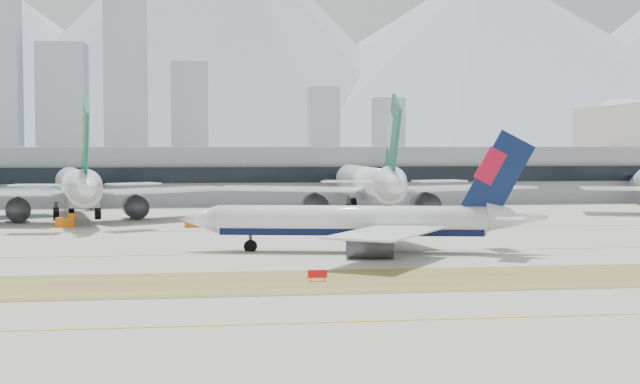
{
  "coord_description": "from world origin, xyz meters",
  "views": [
    {
      "loc": [
        -19.79,
        -130.8,
        15.37
      ],
      "look_at": [
        0.6,
        18.0,
        7.5
      ],
      "focal_mm": 50.0,
      "sensor_mm": 36.0,
      "label": 1
    }
  ],
  "objects": [
    {
      "name": "apron_markings",
      "position": [
        0.0,
        -53.95,
        0.02
      ],
      "size": [
        360.0,
        122.22,
        0.06
      ],
      "color": "brown",
      "rests_on": "ground"
    },
    {
      "name": "ground",
      "position": [
        0.0,
        0.0,
        0.0
      ],
      "size": [
        3000.0,
        3000.0,
        0.0
      ],
      "primitive_type": "plane",
      "color": "#A09D96",
      "rests_on": "ground"
    },
    {
      "name": "gse_b",
      "position": [
        -44.47,
        41.15,
        1.05
      ],
      "size": [
        3.55,
        2.0,
        2.6
      ],
      "color": "orange",
      "rests_on": "ground"
    },
    {
      "name": "widebody_eva",
      "position": [
        -44.57,
        57.51,
        6.52
      ],
      "size": [
        67.54,
        67.01,
        24.52
      ],
      "rotation": [
        0.0,
        0.0,
        1.76
      ],
      "color": "white",
      "rests_on": "ground"
    },
    {
      "name": "city_skyline",
      "position": [
        -106.76,
        453.42,
        49.8
      ],
      "size": [
        342.0,
        49.8,
        140.0
      ],
      "color": "#9CA4B1",
      "rests_on": "ground"
    },
    {
      "name": "mountain_ridge",
      "position": [
        33.0,
        1404.14,
        181.85
      ],
      "size": [
        2830.0,
        1120.0,
        470.0
      ],
      "color": "#9EA8B7",
      "rests_on": "ground"
    },
    {
      "name": "widebody_cathay",
      "position": [
        16.86,
        57.94,
        6.76
      ],
      "size": [
        71.35,
        69.59,
        25.43
      ],
      "rotation": [
        0.0,
        0.0,
        1.56
      ],
      "color": "white",
      "rests_on": "ground"
    },
    {
      "name": "gse_extra",
      "position": [
        -20.51,
        38.02,
        1.05
      ],
      "size": [
        3.55,
        2.0,
        2.6
      ],
      "color": "orange",
      "rests_on": "ground"
    },
    {
      "name": "hold_sign_left",
      "position": [
        -6.54,
        -32.0,
        0.88
      ],
      "size": [
        2.2,
        0.15,
        1.35
      ],
      "color": "red",
      "rests_on": "ground"
    },
    {
      "name": "taxiing_airliner",
      "position": [
        3.91,
        -5.29,
        4.3
      ],
      "size": [
        52.73,
        45.23,
        17.84
      ],
      "rotation": [
        0.0,
        0.0,
        2.94
      ],
      "color": "white",
      "rests_on": "ground"
    },
    {
      "name": "terminal",
      "position": [
        0.0,
        114.84,
        7.5
      ],
      "size": [
        280.0,
        43.1,
        15.0
      ],
      "color": "gray",
      "rests_on": "ground"
    },
    {
      "name": "gse_c",
      "position": [
        16.76,
        49.36,
        1.05
      ],
      "size": [
        3.55,
        2.0,
        2.6
      ],
      "color": "orange",
      "rests_on": "ground"
    }
  ]
}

